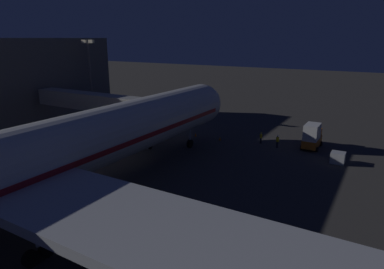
% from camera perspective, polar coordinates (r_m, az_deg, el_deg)
% --- Properties ---
extents(ground_plane, '(320.00, 320.00, 0.00)m').
position_cam_1_polar(ground_plane, '(35.02, -18.08, -11.04)').
color(ground_plane, '#383533').
extents(jet_bridge, '(24.27, 3.40, 7.45)m').
position_cam_1_polar(jet_bridge, '(53.16, -14.50, 5.11)').
color(jet_bridge, '#9E9E99').
rests_on(jet_bridge, ground_plane).
extents(apron_floodlight_mast, '(2.90, 0.50, 15.14)m').
position_cam_1_polar(apron_floodlight_mast, '(68.21, -16.74, 9.82)').
color(apron_floodlight_mast, '#59595E').
rests_on(apron_floodlight_mast, ground_plane).
extents(catering_truck, '(2.36, 4.65, 3.66)m').
position_cam_1_polar(catering_truck, '(51.85, 19.59, -0.21)').
color(catering_truck, orange).
rests_on(catering_truck, ground_plane).
extents(baggage_container_near_belt, '(1.70, 1.58, 1.44)m').
position_cam_1_polar(baggage_container_near_belt, '(47.14, 23.34, -3.60)').
color(baggage_container_near_belt, '#B7BABF').
rests_on(baggage_container_near_belt, ground_plane).
extents(ground_crew_by_belt_loader, '(0.40, 0.40, 1.88)m').
position_cam_1_polar(ground_crew_by_belt_loader, '(50.76, 14.18, -1.04)').
color(ground_crew_by_belt_loader, black).
rests_on(ground_crew_by_belt_loader, ground_plane).
extents(ground_crew_marshaller_fwd, '(0.40, 0.40, 1.74)m').
position_cam_1_polar(ground_crew_marshaller_fwd, '(52.30, 11.53, -0.46)').
color(ground_crew_marshaller_fwd, black).
rests_on(ground_crew_marshaller_fwd, ground_plane).
extents(traffic_cone_nose_port, '(0.36, 0.36, 0.55)m').
position_cam_1_polar(traffic_cone_nose_port, '(53.20, 4.73, -0.68)').
color(traffic_cone_nose_port, orange).
rests_on(traffic_cone_nose_port, ground_plane).
extents(traffic_cone_nose_starboard, '(0.36, 0.36, 0.55)m').
position_cam_1_polar(traffic_cone_nose_starboard, '(55.16, 0.62, -0.02)').
color(traffic_cone_nose_starboard, orange).
rests_on(traffic_cone_nose_starboard, ground_plane).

